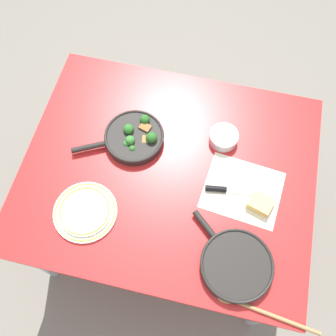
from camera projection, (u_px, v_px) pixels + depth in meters
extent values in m
plane|color=slate|center=(168.00, 220.00, 2.21)|extent=(14.00, 14.00, 0.00)
cube|color=red|center=(168.00, 171.00, 1.57)|extent=(1.21, 0.99, 0.03)
cylinder|color=#BCBCC1|center=(35.00, 260.00, 1.77)|extent=(0.05, 0.05, 0.69)
cylinder|color=#BCBCC1|center=(265.00, 317.00, 1.67)|extent=(0.05, 0.05, 0.69)
cylinder|color=#BCBCC1|center=(92.00, 109.00, 2.12)|extent=(0.05, 0.05, 0.69)
cylinder|color=#BCBCC1|center=(285.00, 148.00, 2.02)|extent=(0.05, 0.05, 0.69)
cylinder|color=black|center=(134.00, 138.00, 1.59)|extent=(0.25, 0.25, 0.04)
torus|color=black|center=(134.00, 136.00, 1.57)|extent=(0.25, 0.25, 0.01)
cylinder|color=black|center=(88.00, 147.00, 1.57)|extent=(0.14, 0.09, 0.02)
cylinder|color=#2C6823|center=(131.00, 143.00, 1.58)|extent=(0.01, 0.01, 0.02)
sphere|color=#387A33|center=(130.00, 140.00, 1.56)|extent=(0.04, 0.04, 0.04)
cylinder|color=#2C6823|center=(127.00, 146.00, 1.58)|extent=(0.01, 0.01, 0.02)
sphere|color=#387A33|center=(126.00, 144.00, 1.56)|extent=(0.03, 0.03, 0.03)
cylinder|color=#205218|center=(152.00, 141.00, 1.58)|extent=(0.02, 0.02, 0.03)
sphere|color=#286023|center=(151.00, 138.00, 1.55)|extent=(0.05, 0.05, 0.05)
cylinder|color=#245B1C|center=(133.00, 151.00, 1.57)|extent=(0.01, 0.01, 0.02)
sphere|color=#2D6B28|center=(132.00, 149.00, 1.55)|extent=(0.03, 0.03, 0.03)
cylinder|color=#205218|center=(145.00, 123.00, 1.62)|extent=(0.01, 0.01, 0.02)
sphere|color=#286023|center=(145.00, 120.00, 1.60)|extent=(0.04, 0.04, 0.04)
cylinder|color=#245B1C|center=(129.00, 132.00, 1.60)|extent=(0.02, 0.02, 0.02)
sphere|color=#2D6B28|center=(129.00, 129.00, 1.57)|extent=(0.04, 0.04, 0.04)
cube|color=#AD7F4C|center=(136.00, 131.00, 1.60)|extent=(0.04, 0.04, 0.03)
cube|color=#9E703D|center=(145.00, 141.00, 1.58)|extent=(0.03, 0.04, 0.03)
cube|color=olive|center=(145.00, 129.00, 1.60)|extent=(0.06, 0.05, 0.04)
cylinder|color=black|center=(236.00, 266.00, 1.37)|extent=(0.27, 0.27, 0.04)
torus|color=black|center=(237.00, 265.00, 1.36)|extent=(0.27, 0.27, 0.01)
cylinder|color=black|center=(204.00, 224.00, 1.43)|extent=(0.11, 0.10, 0.02)
cylinder|color=#E5CC60|center=(236.00, 266.00, 1.37)|extent=(0.22, 0.22, 0.02)
cylinder|color=#A87A4C|center=(275.00, 317.00, 1.31)|extent=(0.32, 0.05, 0.02)
ellipsoid|color=#A87A4C|center=(225.00, 297.00, 1.33)|extent=(0.07, 0.05, 0.02)
cube|color=beige|center=(242.00, 190.00, 1.51)|extent=(0.33, 0.29, 0.00)
cube|color=silver|center=(246.00, 192.00, 1.51)|extent=(0.17, 0.05, 0.01)
cylinder|color=black|center=(216.00, 189.00, 1.50)|extent=(0.09, 0.04, 0.02)
cube|color=#EACC66|center=(260.00, 203.00, 1.47)|extent=(0.11, 0.10, 0.04)
cylinder|color=silver|center=(85.00, 212.00, 1.47)|extent=(0.25, 0.25, 0.01)
torus|color=gold|center=(85.00, 212.00, 1.46)|extent=(0.24, 0.24, 0.01)
cylinder|color=silver|center=(85.00, 211.00, 1.46)|extent=(0.21, 0.21, 0.01)
torus|color=gold|center=(84.00, 211.00, 1.45)|extent=(0.20, 0.20, 0.01)
cylinder|color=#B7B7BC|center=(224.00, 138.00, 1.59)|extent=(0.12, 0.12, 0.05)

